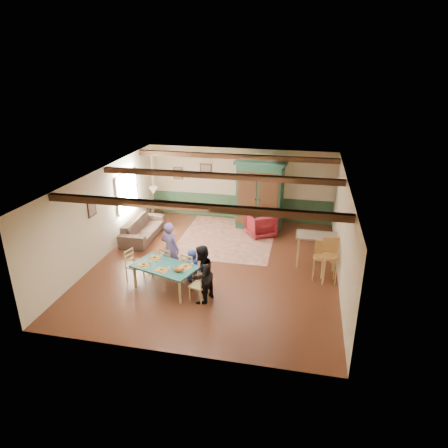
% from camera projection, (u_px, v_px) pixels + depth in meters
% --- Properties ---
extents(floor, '(8.00, 8.00, 0.00)m').
position_uv_depth(floor, '(216.00, 265.00, 11.85)').
color(floor, '#4A2214').
rests_on(floor, ground).
extents(wall_back, '(7.00, 0.02, 2.70)m').
position_uv_depth(wall_back, '(240.00, 184.00, 14.98)').
color(wall_back, beige).
rests_on(wall_back, floor).
extents(wall_left, '(0.02, 8.00, 2.70)m').
position_uv_depth(wall_left, '(103.00, 214.00, 12.02)').
color(wall_left, beige).
rests_on(wall_left, floor).
extents(wall_right, '(0.02, 8.00, 2.70)m').
position_uv_depth(wall_right, '(343.00, 232.00, 10.67)').
color(wall_right, beige).
rests_on(wall_right, floor).
extents(ceiling, '(7.00, 8.00, 0.02)m').
position_uv_depth(ceiling, '(215.00, 176.00, 10.85)').
color(ceiling, silver).
rests_on(ceiling, wall_back).
extents(wainscot_back, '(6.95, 0.03, 0.90)m').
position_uv_depth(wainscot_back, '(239.00, 207.00, 15.30)').
color(wainscot_back, '#223F2A').
rests_on(wainscot_back, floor).
extents(ceiling_beam_front, '(6.95, 0.16, 0.16)m').
position_uv_depth(ceiling_beam_front, '(191.00, 207.00, 8.79)').
color(ceiling_beam_front, black).
rests_on(ceiling_beam_front, ceiling).
extents(ceiling_beam_mid, '(6.95, 0.16, 0.16)m').
position_uv_depth(ceiling_beam_mid, '(218.00, 176.00, 11.24)').
color(ceiling_beam_mid, black).
rests_on(ceiling_beam_mid, ceiling).
extents(ceiling_beam_back, '(6.95, 0.16, 0.16)m').
position_uv_depth(ceiling_beam_back, '(235.00, 157.00, 13.61)').
color(ceiling_beam_back, black).
rests_on(ceiling_beam_back, ceiling).
extents(window_left, '(0.06, 1.60, 1.30)m').
position_uv_depth(window_left, '(127.00, 191.00, 13.49)').
color(window_left, white).
rests_on(window_left, wall_left).
extents(picture_left_wall, '(0.04, 0.42, 0.52)m').
position_uv_depth(picture_left_wall, '(92.00, 208.00, 11.33)').
color(picture_left_wall, gray).
rests_on(picture_left_wall, wall_left).
extents(picture_back_a, '(0.45, 0.04, 0.55)m').
position_uv_depth(picture_back_a, '(206.00, 171.00, 15.04)').
color(picture_back_a, gray).
rests_on(picture_back_a, wall_back).
extents(picture_back_b, '(0.38, 0.04, 0.48)m').
position_uv_depth(picture_back_b, '(178.00, 173.00, 15.31)').
color(picture_back_b, gray).
rests_on(picture_back_b, wall_back).
extents(dining_table, '(1.84, 1.37, 0.68)m').
position_uv_depth(dining_table, '(165.00, 278.00, 10.44)').
color(dining_table, '#1D5D56').
rests_on(dining_table, floor).
extents(dining_chair_far_left, '(0.49, 0.50, 0.87)m').
position_uv_depth(dining_chair_far_left, '(169.00, 261.00, 11.10)').
color(dining_chair_far_left, tan).
rests_on(dining_chair_far_left, floor).
extents(dining_chair_far_right, '(0.49, 0.50, 0.87)m').
position_uv_depth(dining_chair_far_right, '(191.00, 267.00, 10.77)').
color(dining_chair_far_right, tan).
rests_on(dining_chair_far_right, floor).
extents(dining_chair_end_left, '(0.50, 0.49, 0.87)m').
position_uv_depth(dining_chair_end_left, '(135.00, 265.00, 10.89)').
color(dining_chair_end_left, tan).
rests_on(dining_chair_end_left, floor).
extents(dining_chair_end_right, '(0.50, 0.49, 0.87)m').
position_uv_depth(dining_chair_end_right, '(199.00, 285.00, 9.92)').
color(dining_chair_end_right, tan).
rests_on(dining_chair_end_right, floor).
extents(person_man, '(0.66, 0.53, 1.57)m').
position_uv_depth(person_man, '(170.00, 249.00, 11.03)').
color(person_man, '#604F88').
rests_on(person_man, floor).
extents(person_woman, '(0.77, 0.87, 1.50)m').
position_uv_depth(person_woman, '(202.00, 274.00, 9.76)').
color(person_woman, black).
rests_on(person_woman, floor).
extents(person_child, '(0.52, 0.41, 0.92)m').
position_uv_depth(person_child, '(192.00, 266.00, 10.82)').
color(person_child, '#253A95').
rests_on(person_child, floor).
extents(cat, '(0.35, 0.22, 0.16)m').
position_uv_depth(cat, '(178.00, 269.00, 9.98)').
color(cat, orange).
rests_on(cat, dining_table).
extents(place_setting_near_left, '(0.43, 0.37, 0.11)m').
position_uv_depth(place_setting_near_left, '(144.00, 263.00, 10.34)').
color(place_setting_near_left, orange).
rests_on(place_setting_near_left, dining_table).
extents(place_setting_near_center, '(0.43, 0.37, 0.11)m').
position_uv_depth(place_setting_near_center, '(162.00, 268.00, 10.07)').
color(place_setting_near_center, orange).
rests_on(place_setting_near_center, dining_table).
extents(place_setting_far_left, '(0.43, 0.37, 0.11)m').
position_uv_depth(place_setting_far_left, '(155.00, 256.00, 10.71)').
color(place_setting_far_left, orange).
rests_on(place_setting_far_left, dining_table).
extents(place_setting_far_right, '(0.43, 0.37, 0.11)m').
position_uv_depth(place_setting_far_right, '(185.00, 265.00, 10.25)').
color(place_setting_far_right, orange).
rests_on(place_setting_far_right, dining_table).
extents(area_rug, '(3.14, 3.72, 0.01)m').
position_uv_depth(area_rug, '(227.00, 237.00, 13.70)').
color(area_rug, beige).
rests_on(area_rug, floor).
extents(armoire, '(1.82, 0.91, 2.47)m').
position_uv_depth(armoire, '(260.00, 196.00, 14.03)').
color(armoire, '#153426').
rests_on(armoire, floor).
extents(armchair, '(1.20, 1.21, 0.81)m').
position_uv_depth(armchair, '(261.00, 224.00, 13.74)').
color(armchair, '#531019').
rests_on(armchair, floor).
extents(sofa, '(0.95, 2.29, 0.66)m').
position_uv_depth(sofa, '(143.00, 228.00, 13.63)').
color(sofa, '#433229').
rests_on(sofa, floor).
extents(end_table, '(0.58, 0.58, 0.65)m').
position_uv_depth(end_table, '(155.00, 210.00, 15.32)').
color(end_table, black).
rests_on(end_table, floor).
extents(table_lamp, '(0.36, 0.36, 0.59)m').
position_uv_depth(table_lamp, '(154.00, 195.00, 15.08)').
color(table_lamp, beige).
rests_on(table_lamp, end_table).
extents(counter_table, '(1.17, 0.68, 0.98)m').
position_uv_depth(counter_table, '(316.00, 250.00, 11.64)').
color(counter_table, tan).
rests_on(counter_table, floor).
extents(bar_stool_left, '(0.42, 0.46, 1.09)m').
position_uv_depth(bar_stool_left, '(320.00, 261.00, 10.85)').
color(bar_stool_left, tan).
rests_on(bar_stool_left, floor).
extents(bar_stool_right, '(0.48, 0.52, 1.25)m').
position_uv_depth(bar_stool_right, '(330.00, 261.00, 10.68)').
color(bar_stool_right, tan).
rests_on(bar_stool_right, floor).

